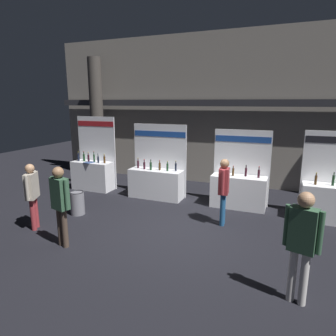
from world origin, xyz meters
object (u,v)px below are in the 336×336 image
(trash_bin, at_px, (77,203))
(visitor_3, at_px, (224,186))
(visitor_0, at_px, (302,238))
(visitor_2, at_px, (60,200))
(exhibitor_booth_0, at_px, (93,172))
(visitor_1, at_px, (32,191))
(exhibitor_booth_1, at_px, (156,180))
(exhibitor_booth_2, at_px, (239,188))

(trash_bin, relative_size, visitor_3, 0.38)
(visitor_0, height_order, visitor_3, visitor_0)
(trash_bin, xyz_separation_m, visitor_2, (0.94, -1.67, 0.74))
(visitor_0, xyz_separation_m, visitor_2, (-4.73, 0.14, -0.02))
(exhibitor_booth_0, relative_size, visitor_3, 1.50)
(visitor_0, bearing_deg, trash_bin, -1.40)
(visitor_1, relative_size, visitor_3, 0.96)
(exhibitor_booth_0, relative_size, exhibitor_booth_1, 1.08)
(exhibitor_booth_2, bearing_deg, trash_bin, -150.79)
(exhibitor_booth_2, height_order, visitor_1, exhibitor_booth_2)
(exhibitor_booth_2, relative_size, visitor_1, 1.39)
(visitor_3, bearing_deg, visitor_2, 125.15)
(exhibitor_booth_2, relative_size, visitor_2, 1.29)
(trash_bin, distance_m, visitor_3, 4.09)
(exhibitor_booth_2, distance_m, visitor_1, 5.69)
(exhibitor_booth_2, distance_m, visitor_2, 5.11)
(visitor_2, xyz_separation_m, visitor_3, (3.01, 2.47, -0.05))
(exhibitor_booth_0, distance_m, visitor_0, 7.88)
(visitor_2, bearing_deg, visitor_1, -5.23)
(exhibitor_booth_2, height_order, trash_bin, exhibitor_booth_2)
(exhibitor_booth_1, relative_size, visitor_3, 1.39)
(exhibitor_booth_1, height_order, visitor_0, exhibitor_booth_1)
(trash_bin, distance_m, visitor_0, 6.00)
(exhibitor_booth_1, bearing_deg, exhibitor_booth_2, 1.70)
(visitor_1, height_order, visitor_2, visitor_2)
(exhibitor_booth_2, bearing_deg, visitor_1, -141.97)
(visitor_2, relative_size, visitor_3, 1.04)
(trash_bin, distance_m, visitor_1, 1.41)
(trash_bin, xyz_separation_m, visitor_0, (5.67, -1.81, 0.77))
(exhibitor_booth_1, bearing_deg, trash_bin, -123.15)
(exhibitor_booth_0, distance_m, exhibitor_booth_1, 2.52)
(trash_bin, relative_size, visitor_2, 0.37)
(exhibitor_booth_1, height_order, trash_bin, exhibitor_booth_1)
(trash_bin, bearing_deg, visitor_3, 11.51)
(visitor_0, bearing_deg, exhibitor_booth_0, -14.86)
(visitor_0, relative_size, visitor_2, 1.02)
(exhibitor_booth_1, height_order, visitor_3, exhibitor_booth_1)
(exhibitor_booth_0, bearing_deg, exhibitor_booth_1, -0.90)
(visitor_1, bearing_deg, visitor_2, -136.17)
(exhibitor_booth_0, height_order, exhibitor_booth_2, exhibitor_booth_0)
(exhibitor_booth_2, height_order, visitor_0, exhibitor_booth_2)
(exhibitor_booth_1, height_order, visitor_2, exhibitor_booth_1)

